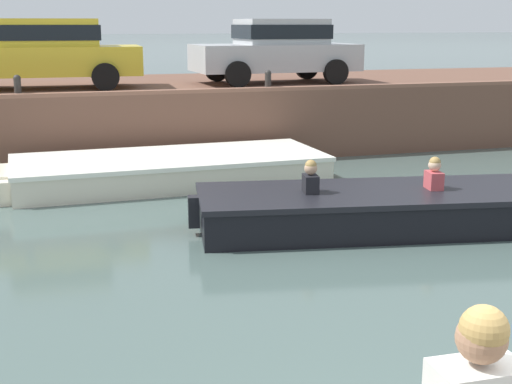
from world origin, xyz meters
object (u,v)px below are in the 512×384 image
(car_centre_silver, at_px, (277,48))
(mooring_bollard_mid, at_px, (17,85))
(car_left_inner_yellow, at_px, (44,50))
(mooring_bollard_east, at_px, (268,79))
(boat_moored_central_cream, at_px, (155,170))
(motorboat_passing, at_px, (397,209))

(car_centre_silver, bearing_deg, mooring_bollard_mid, -162.92)
(car_left_inner_yellow, height_order, mooring_bollard_east, car_left_inner_yellow)
(boat_moored_central_cream, bearing_deg, mooring_bollard_east, 32.85)
(boat_moored_central_cream, relative_size, car_left_inner_yellow, 1.58)
(boat_moored_central_cream, distance_m, car_centre_silver, 5.60)
(motorboat_passing, relative_size, mooring_bollard_mid, 14.78)
(mooring_bollard_mid, bearing_deg, mooring_bollard_east, 0.00)
(car_left_inner_yellow, bearing_deg, car_centre_silver, 0.05)
(car_left_inner_yellow, bearing_deg, mooring_bollard_mid, -106.71)
(boat_moored_central_cream, relative_size, car_centre_silver, 1.74)
(car_left_inner_yellow, relative_size, mooring_bollard_east, 10.00)
(motorboat_passing, bearing_deg, car_centre_silver, 85.13)
(motorboat_passing, xyz_separation_m, car_centre_silver, (0.66, 7.70, 2.09))
(car_centre_silver, height_order, mooring_bollard_mid, car_centre_silver)
(car_left_inner_yellow, distance_m, car_centre_silver, 5.51)
(mooring_bollard_east, bearing_deg, motorboat_passing, -88.33)
(car_left_inner_yellow, xyz_separation_m, mooring_bollard_mid, (-0.56, -1.86, -0.61))
(boat_moored_central_cream, height_order, motorboat_passing, motorboat_passing)
(car_centre_silver, height_order, mooring_bollard_east, car_centre_silver)
(car_left_inner_yellow, relative_size, car_centre_silver, 1.10)
(motorboat_passing, bearing_deg, boat_moored_central_cream, 126.69)
(motorboat_passing, xyz_separation_m, car_left_inner_yellow, (-4.85, 7.69, 2.09))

